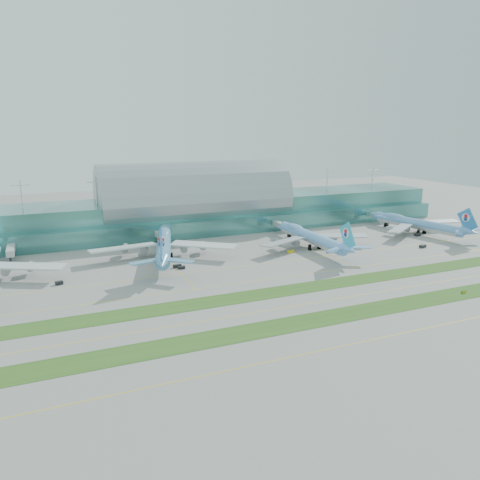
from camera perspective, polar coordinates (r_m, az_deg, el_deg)
name	(u,v)px	position (r m, az deg, el deg)	size (l,w,h in m)	color
ground	(294,291)	(189.75, 6.56, -6.24)	(700.00, 700.00, 0.00)	gray
terminal	(195,207)	(301.36, -5.52, 4.00)	(340.00, 69.10, 36.00)	#3D7A75
grass_strip_near	(333,317)	(167.69, 11.33, -9.14)	(420.00, 12.00, 0.08)	#2D591E
grass_strip_far	(291,290)	(191.37, 6.26, -6.05)	(420.00, 12.00, 0.08)	#2D591E
taxiline_a	(370,340)	(153.15, 15.61, -11.67)	(420.00, 0.35, 0.01)	yellow
taxiline_b	(312,303)	(178.51, 8.79, -7.61)	(420.00, 0.35, 0.01)	yellow
taxiline_c	(273,278)	(204.68, 4.07, -4.69)	(420.00, 0.35, 0.01)	yellow
taxiline_d	(252,265)	(223.56, 1.51, -3.07)	(420.00, 0.35, 0.01)	yellow
airliner_b	(164,243)	(238.56, -9.27, -0.42)	(70.89, 81.95, 22.93)	#5B9ECA
airliner_c	(311,236)	(256.92, 8.61, 0.44)	(65.76, 74.48, 20.53)	#70AFF6
airliner_d	(416,223)	(309.64, 20.66, 1.95)	(64.18, 73.75, 20.42)	#5F99D1
gse_b	(59,283)	(210.24, -21.18, -4.90)	(3.01, 1.75, 1.44)	black
gse_c	(182,267)	(219.15, -7.14, -3.34)	(3.10, 1.70, 1.31)	black
gse_d	(177,266)	(221.47, -7.67, -3.16)	(3.85, 1.70, 1.48)	black
gse_e	(291,252)	(246.44, 6.21, -1.41)	(3.74, 1.62, 1.30)	yellow
gse_f	(331,250)	(251.40, 11.07, -1.26)	(3.89, 1.74, 1.51)	black
gse_g	(423,246)	(274.66, 21.37, -0.69)	(3.97, 2.19, 1.58)	black
gse_h	(418,235)	(302.46, 20.83, 0.61)	(3.79, 1.85, 1.64)	black
taxiway_sign_east	(464,292)	(206.41, 25.63, -5.74)	(2.38, 0.30, 1.01)	black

